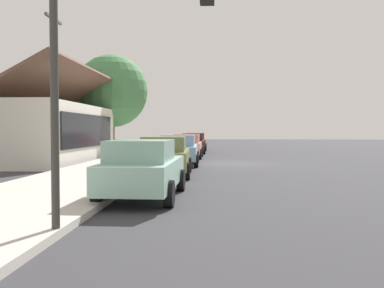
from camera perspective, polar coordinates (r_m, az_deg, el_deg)
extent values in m
plane|color=#38383D|center=(23.47, 5.23, -2.63)|extent=(120.00, 120.00, 0.00)
cube|color=beige|center=(23.92, -8.31, -2.36)|extent=(60.00, 4.20, 0.16)
cube|color=#9ED1BC|center=(11.55, -6.50, -3.93)|extent=(4.45, 1.83, 0.70)
cube|color=#86B1A0|center=(11.07, -6.95, -0.92)|extent=(2.15, 1.57, 0.56)
cylinder|color=black|center=(13.11, -9.10, -4.79)|extent=(0.66, 0.23, 0.66)
cylinder|color=black|center=(12.82, -1.51, -4.92)|extent=(0.66, 0.23, 0.66)
cylinder|color=black|center=(10.48, -12.61, -6.49)|extent=(0.66, 0.23, 0.66)
cylinder|color=black|center=(10.12, -3.11, -6.75)|extent=(0.66, 0.23, 0.66)
cube|color=olive|center=(17.05, -3.63, -2.04)|extent=(4.58, 2.00, 0.70)
cube|color=#61683C|center=(16.57, -3.76, 0.03)|extent=(2.23, 1.70, 0.56)
cylinder|color=black|center=(18.56, -6.11, -2.81)|extent=(0.67, 0.24, 0.66)
cylinder|color=black|center=(18.42, -0.43, -2.83)|extent=(0.67, 0.24, 0.66)
cylinder|color=black|center=(15.80, -7.37, -3.64)|extent=(0.67, 0.24, 0.66)
cylinder|color=black|center=(15.64, -0.68, -3.68)|extent=(0.67, 0.24, 0.66)
cube|color=#8CB7E0|center=(22.25, -1.77, -1.11)|extent=(4.92, 1.99, 0.70)
cube|color=#779CBE|center=(21.74, -1.85, 0.48)|extent=(2.38, 1.70, 0.56)
cylinder|color=black|center=(23.85, -3.79, -1.76)|extent=(0.67, 0.24, 0.66)
cylinder|color=black|center=(23.75, 0.69, -1.77)|extent=(0.67, 0.24, 0.66)
cylinder|color=black|center=(20.85, -4.57, -2.29)|extent=(0.67, 0.24, 0.66)
cylinder|color=black|center=(20.73, 0.55, -2.30)|extent=(0.67, 0.24, 0.66)
cube|color=#EA8C75|center=(27.82, -0.61, -0.51)|extent=(4.55, 1.79, 0.70)
cube|color=tan|center=(27.34, -0.68, 0.77)|extent=(2.19, 1.56, 0.56)
cylinder|color=black|center=(29.31, -2.14, -1.07)|extent=(0.66, 0.22, 0.66)
cylinder|color=black|center=(29.19, 1.31, -1.08)|extent=(0.66, 0.22, 0.66)
cylinder|color=black|center=(26.51, -2.73, -1.39)|extent=(0.66, 0.22, 0.66)
cylinder|color=black|center=(26.38, 1.09, -1.40)|extent=(0.66, 0.22, 0.66)
cube|color=#2D3035|center=(33.36, 0.04, -0.10)|extent=(4.58, 2.00, 0.70)
cube|color=#27292D|center=(32.89, 0.04, 0.96)|extent=(2.23, 1.68, 0.56)
cylinder|color=black|center=(34.78, -1.42, -0.60)|extent=(0.67, 0.25, 0.66)
cylinder|color=black|center=(34.77, 1.53, -0.60)|extent=(0.67, 0.25, 0.66)
cylinder|color=black|center=(32.00, -1.58, -0.82)|extent=(0.67, 0.25, 0.66)
cylinder|color=black|center=(31.98, 1.63, -0.82)|extent=(0.67, 0.25, 0.66)
cube|color=red|center=(38.67, 0.48, 0.17)|extent=(4.67, 1.93, 0.70)
cube|color=#A9272B|center=(38.19, 0.47, 1.10)|extent=(2.27, 1.63, 0.56)
cylinder|color=black|center=(40.12, -0.76, -0.26)|extent=(0.67, 0.24, 0.66)
cylinder|color=black|center=(40.11, 1.76, -0.27)|extent=(0.67, 0.24, 0.66)
cylinder|color=black|center=(37.27, -0.89, -0.43)|extent=(0.67, 0.24, 0.66)
cylinder|color=black|center=(37.25, 1.81, -0.43)|extent=(0.67, 0.24, 0.66)
cube|color=silver|center=(26.51, -21.72, 1.34)|extent=(11.55, 7.70, 3.31)
cube|color=black|center=(25.12, -13.65, 1.78)|extent=(9.24, 0.08, 1.85)
cube|color=brown|center=(25.87, -17.89, 7.31)|extent=(12.15, 4.14, 2.31)
cylinder|color=brown|center=(32.60, -10.82, 1.51)|extent=(0.44, 0.44, 3.29)
sphere|color=#47844C|center=(32.73, -10.85, 7.04)|extent=(5.48, 5.48, 5.48)
cylinder|color=#383833|center=(7.59, -18.14, 7.46)|extent=(0.14, 0.14, 5.20)
cylinder|color=brown|center=(20.36, -18.15, 7.16)|extent=(0.24, 0.24, 7.50)
cube|color=brown|center=(20.89, -18.25, 15.80)|extent=(1.80, 0.12, 0.12)
cylinder|color=red|center=(23.32, -5.11, -1.58)|extent=(0.22, 0.22, 0.55)
sphere|color=red|center=(23.30, -5.11, -0.74)|extent=(0.18, 0.18, 0.18)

